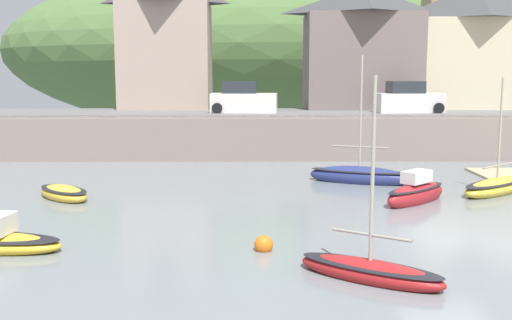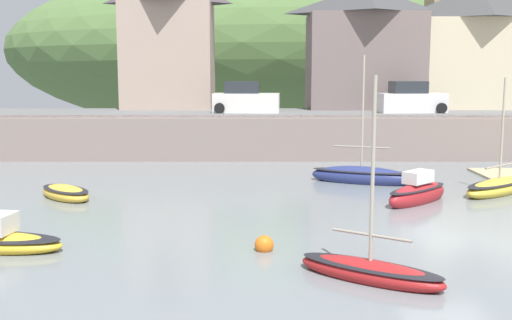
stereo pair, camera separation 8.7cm
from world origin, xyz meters
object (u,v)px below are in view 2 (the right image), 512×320
sailboat_white_hull (369,270)px  dinghy_open_wooden (64,193)px  rowboat_small_beached (498,186)px  waterfront_building_centre (363,47)px  parked_car_near_slipway (244,100)px  church_with_spire (446,1)px  sailboat_blue_trim (416,193)px  mooring_buoy (263,245)px  fishing_boat_green (360,176)px  waterfront_building_left (167,40)px  parked_car_by_wall (409,100)px  waterfront_building_right (474,46)px

sailboat_white_hull → dinghy_open_wooden: bearing=171.0°
sailboat_white_hull → rowboat_small_beached: (7.25, 10.55, 0.03)m
waterfront_building_centre → rowboat_small_beached: waterfront_building_centre is taller
rowboat_small_beached → parked_car_near_slipway: 17.53m
church_with_spire → dinghy_open_wooden: 33.37m
sailboat_blue_trim → dinghy_open_wooden: sailboat_blue_trim is taller
waterfront_building_centre → mooring_buoy: (-7.25, -26.29, -6.48)m
sailboat_white_hull → fishing_boat_green: 13.02m
waterfront_building_left → parked_car_near_slipway: bearing=-39.9°
waterfront_building_centre → church_with_spire: church_with_spire is taller
parked_car_near_slipway → parked_car_by_wall: same height
sailboat_white_hull → dinghy_open_wooden: sailboat_white_hull is taller
dinghy_open_wooden → mooring_buoy: (7.70, -7.08, -0.05)m
waterfront_building_right → church_with_spire: 5.37m
rowboat_small_beached → parked_car_near_slipway: (-10.62, 13.63, 2.94)m
waterfront_building_centre → waterfront_building_right: size_ratio=0.99×
fishing_boat_green → dinghy_open_wooden: 12.65m
waterfront_building_right → rowboat_small_beached: 19.93m
fishing_boat_green → parked_car_near_slipway: size_ratio=1.39×
waterfront_building_left → fishing_boat_green: 20.28m
church_with_spire → parked_car_by_wall: size_ratio=3.55×
sailboat_blue_trim → parked_car_by_wall: 16.19m
fishing_boat_green → waterfront_building_left: bearing=145.4°
parked_car_by_wall → mooring_buoy: bearing=-119.1°
rowboat_small_beached → parked_car_by_wall: (-0.29, 13.63, 2.94)m
fishing_boat_green → dinghy_open_wooden: (-12.19, -3.39, -0.11)m
fishing_boat_green → parked_car_near_slipway: fishing_boat_green is taller
parked_car_by_wall → waterfront_building_right: bearing=33.8°
waterfront_building_right → sailboat_blue_trim: size_ratio=2.62×
waterfront_building_centre → mooring_buoy: bearing=-105.4°
waterfront_building_centre → parked_car_by_wall: bearing=-63.9°
waterfront_building_left → waterfront_building_right: size_ratio=1.09×
dinghy_open_wooden → mooring_buoy: bearing=3.3°
parked_car_near_slipway → mooring_buoy: 22.02m
rowboat_small_beached → waterfront_building_left: bearing=90.8°
waterfront_building_centre → parked_car_by_wall: waterfront_building_centre is taller
sailboat_blue_trim → rowboat_small_beached: bearing=-17.5°
fishing_boat_green → mooring_buoy: (-4.48, -10.48, -0.15)m
church_with_spire → parked_car_by_wall: (-4.66, -8.50, -6.98)m
dinghy_open_wooden → parked_car_by_wall: size_ratio=0.70×
mooring_buoy → church_with_spire: bearing=65.0°
parked_car_near_slipway → sailboat_white_hull: bearing=-77.6°
waterfront_building_left → mooring_buoy: size_ratio=17.18×
church_with_spire → parked_car_by_wall: bearing=-118.7°
waterfront_building_left → mooring_buoy: bearing=-76.6°
sailboat_white_hull → rowboat_small_beached: bearing=89.4°
waterfront_building_left → fishing_boat_green: size_ratio=1.57×
sailboat_blue_trim → parked_car_near_slipway: parked_car_near_slipway is taller
waterfront_building_centre → waterfront_building_right: waterfront_building_right is taller
rowboat_small_beached → sailboat_white_hull: bearing=-165.2°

